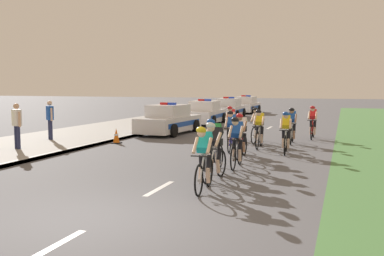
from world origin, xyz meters
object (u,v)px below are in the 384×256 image
Objects in this scene: cyclist_eleventh at (231,122)px; spectator_back at (17,123)px; cyclist_fourth at (237,142)px; spectator_middle at (50,117)px; cyclist_tenth at (292,125)px; cyclist_fifth at (241,135)px; police_car_third at (229,109)px; cyclist_third at (214,144)px; police_car_nearest at (169,120)px; traffic_cone_far at (116,136)px; police_car_second at (205,113)px; cyclist_ninth at (259,128)px; cyclist_second at (214,150)px; cyclist_sixth at (231,130)px; cyclist_seventh at (286,132)px; cyclist_twelfth at (313,122)px; cyclist_eighth at (257,125)px; police_car_furthest at (246,105)px.

spectator_back is (-6.48, -6.25, 0.30)m from cyclist_eleventh.
spectator_middle is (-8.97, 3.09, 0.30)m from cyclist_fourth.
cyclist_tenth is 1.03× the size of spectator_middle.
police_car_third reaches higher than cyclist_fifth.
cyclist_tenth is (1.38, 6.89, 0.00)m from cyclist_third.
cyclist_third is 10.07m from police_car_nearest.
police_car_third is at bearing 104.87° from cyclist_eleventh.
spectator_middle is (-2.85, -0.64, 0.77)m from traffic_cone_far.
police_car_second is at bearing 115.89° from cyclist_eleventh.
police_car_second is 6.09m from police_car_third.
spectator_back reaches higher than cyclist_third.
spectator_back is at bearing -148.36° from cyclist_tenth.
traffic_cone_far is (-5.99, -0.58, -0.48)m from cyclist_ninth.
police_car_nearest reaches higher than cyclist_second.
cyclist_second is at bearing -89.93° from cyclist_ninth.
spectator_middle reaches higher than traffic_cone_far.
cyclist_tenth is at bearing 74.44° from cyclist_fifth.
police_car_nearest is (-4.47, 4.79, -0.11)m from cyclist_sixth.
cyclist_sixth and cyclist_seventh have the same top height.
cyclist_twelfth is 12.62m from spectator_back.
cyclist_sixth is at bearing -47.00° from police_car_nearest.
cyclist_second and cyclist_ninth have the same top height.
cyclist_eleventh is 3.81m from police_car_nearest.
spectator_middle is (-3.54, -16.97, 0.40)m from police_car_third.
police_car_nearest is 2.69× the size of spectator_middle.
cyclist_eighth is at bearing -22.93° from police_car_nearest.
cyclist_sixth is 11.72m from police_car_second.
police_car_furthest reaches higher than cyclist_seventh.
cyclist_eleventh is at bearing 105.67° from cyclist_fourth.
cyclist_fifth is at bearing -74.27° from police_car_third.
police_car_nearest reaches higher than traffic_cone_far.
police_car_furthest reaches higher than cyclist_third.
police_car_second reaches higher than cyclist_tenth.
police_car_third is at bearing 114.37° from cyclist_tenth.
spectator_middle is at bearing -172.15° from cyclist_ninth.
cyclist_second is 1.00× the size of cyclist_seventh.
cyclist_second is 0.39× the size of police_car_furthest.
spectator_back reaches higher than police_car_furthest.
spectator_middle reaches higher than cyclist_tenth.
cyclist_fifth is 1.03× the size of spectator_back.
cyclist_seventh is at bearing 2.95° from cyclist_sixth.
cyclist_ninth is at bearing 25.74° from spectator_back.
cyclist_eleventh is 19.96m from police_car_furthest.
cyclist_tenth is 2.69× the size of traffic_cone_far.
spectator_middle reaches higher than police_car_furthest.
police_car_third reaches higher than cyclist_tenth.
police_car_furthest is at bearing 101.89° from cyclist_fifth.
cyclist_fifth is at bearing -86.77° from cyclist_eighth.
cyclist_fifth is 1.00× the size of cyclist_ninth.
spectator_back is (-2.90, -13.61, 0.40)m from police_car_second.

